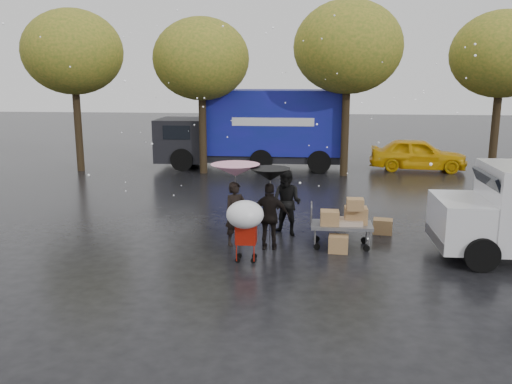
# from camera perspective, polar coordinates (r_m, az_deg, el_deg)

# --- Properties ---
(ground) EXTENTS (90.00, 90.00, 0.00)m
(ground) POSITION_cam_1_polar(r_m,az_deg,el_deg) (13.47, 1.09, -5.91)
(ground) COLOR black
(ground) RESTS_ON ground
(person_pink) EXTENTS (0.70, 0.65, 1.61)m
(person_pink) POSITION_cam_1_polar(r_m,az_deg,el_deg) (13.51, -2.15, -2.31)
(person_pink) COLOR black
(person_pink) RESTS_ON ground
(person_middle) EXTENTS (1.06, 0.98, 1.76)m
(person_middle) POSITION_cam_1_polar(r_m,az_deg,el_deg) (14.36, 3.25, -1.12)
(person_middle) COLOR black
(person_middle) RESTS_ON ground
(person_black) EXTENTS (0.97, 0.42, 1.65)m
(person_black) POSITION_cam_1_polar(r_m,az_deg,el_deg) (13.17, 1.48, -2.59)
(person_black) COLOR black
(person_black) RESTS_ON ground
(umbrella_pink) EXTENTS (1.21, 1.21, 2.06)m
(umbrella_pink) POSITION_cam_1_polar(r_m,az_deg,el_deg) (13.27, -2.19, 2.30)
(umbrella_pink) COLOR #4C4C4C
(umbrella_pink) RESTS_ON ground
(umbrella_black) EXTENTS (0.97, 0.97, 2.01)m
(umbrella_black) POSITION_cam_1_polar(r_m,az_deg,el_deg) (12.94, 1.51, 1.84)
(umbrella_black) COLOR #4C4C4C
(umbrella_black) RESTS_ON ground
(vendor_cart) EXTENTS (1.52, 0.80, 1.27)m
(vendor_cart) POSITION_cam_1_polar(r_m,az_deg,el_deg) (13.54, 9.36, -2.78)
(vendor_cart) COLOR slate
(vendor_cart) RESTS_ON ground
(shopping_cart) EXTENTS (0.84, 0.84, 1.46)m
(shopping_cart) POSITION_cam_1_polar(r_m,az_deg,el_deg) (12.14, -1.14, -2.73)
(shopping_cart) COLOR #A51509
(shopping_cart) RESTS_ON ground
(blue_truck) EXTENTS (8.30, 2.60, 3.50)m
(blue_truck) POSITION_cam_1_polar(r_m,az_deg,el_deg) (24.52, 0.01, 6.64)
(blue_truck) COLOR navy
(blue_truck) RESTS_ON ground
(box_ground_near) EXTENTS (0.49, 0.41, 0.42)m
(box_ground_near) POSITION_cam_1_polar(r_m,az_deg,el_deg) (13.25, 8.67, -5.42)
(box_ground_near) COLOR brown
(box_ground_near) RESTS_ON ground
(box_ground_far) EXTENTS (0.56, 0.47, 0.39)m
(box_ground_far) POSITION_cam_1_polar(r_m,az_deg,el_deg) (15.00, 13.20, -3.54)
(box_ground_far) COLOR brown
(box_ground_far) RESTS_ON ground
(yellow_taxi) EXTENTS (4.32, 2.10, 1.42)m
(yellow_taxi) POSITION_cam_1_polar(r_m,az_deg,el_deg) (25.06, 16.67, 3.82)
(yellow_taxi) COLOR #EFB30C
(yellow_taxi) RESTS_ON ground
(tree_row) EXTENTS (21.60, 4.40, 7.12)m
(tree_row) POSITION_cam_1_polar(r_m,az_deg,el_deg) (22.81, 1.95, 14.41)
(tree_row) COLOR black
(tree_row) RESTS_ON ground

